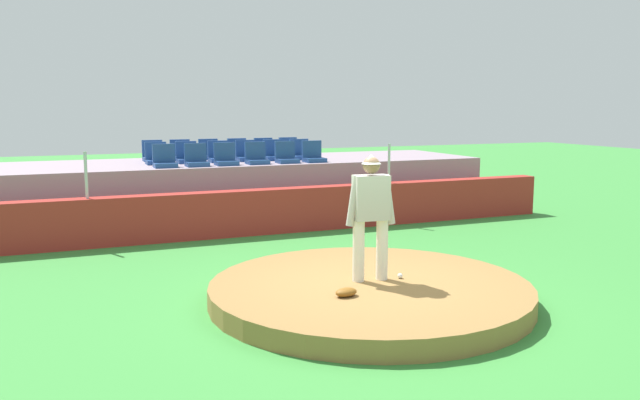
# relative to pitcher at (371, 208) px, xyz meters

# --- Properties ---
(ground_plane) EXTENTS (60.00, 60.00, 0.00)m
(ground_plane) POSITION_rel_pitcher_xyz_m (-0.05, -0.10, -1.29)
(ground_plane) COLOR #3A8C3A
(pitchers_mound) EXTENTS (4.41, 4.41, 0.27)m
(pitchers_mound) POSITION_rel_pitcher_xyz_m (-0.05, -0.10, -1.15)
(pitchers_mound) COLOR olive
(pitchers_mound) RESTS_ON ground_plane
(pitcher) EXTENTS (0.72, 0.31, 1.75)m
(pitcher) POSITION_rel_pitcher_xyz_m (0.00, 0.00, 0.00)
(pitcher) COLOR white
(pitcher) RESTS_ON pitchers_mound
(baseball) EXTENTS (0.07, 0.07, 0.07)m
(baseball) POSITION_rel_pitcher_xyz_m (0.43, -0.08, -0.98)
(baseball) COLOR white
(baseball) RESTS_ON pitchers_mound
(fielding_glove) EXTENTS (0.33, 0.25, 0.11)m
(fielding_glove) POSITION_rel_pitcher_xyz_m (-0.63, -0.57, -0.96)
(fielding_glove) COLOR brown
(fielding_glove) RESTS_ON pitchers_mound
(brick_barrier) EXTENTS (14.10, 0.40, 0.94)m
(brick_barrier) POSITION_rel_pitcher_xyz_m (-0.05, 5.01, -0.82)
(brick_barrier) COLOR #A62C25
(brick_barrier) RESTS_ON ground_plane
(fence_post_left) EXTENTS (0.06, 0.06, 0.89)m
(fence_post_left) POSITION_rel_pitcher_xyz_m (-3.45, 5.01, 0.10)
(fence_post_left) COLOR silver
(fence_post_left) RESTS_ON brick_barrier
(fence_post_right) EXTENTS (0.06, 0.06, 0.89)m
(fence_post_right) POSITION_rel_pitcher_xyz_m (3.01, 5.01, 0.10)
(fence_post_right) COLOR silver
(fence_post_right) RESTS_ON brick_barrier
(bleacher_platform) EXTENTS (12.29, 3.25, 1.36)m
(bleacher_platform) POSITION_rel_pitcher_xyz_m (-0.05, 7.43, -0.61)
(bleacher_platform) COLOR gray
(bleacher_platform) RESTS_ON ground_plane
(stadium_chair_0) EXTENTS (0.48, 0.44, 0.50)m
(stadium_chair_0) POSITION_rel_pitcher_xyz_m (-1.78, 6.34, 0.22)
(stadium_chair_0) COLOR navy
(stadium_chair_0) RESTS_ON bleacher_platform
(stadium_chair_1) EXTENTS (0.48, 0.44, 0.50)m
(stadium_chair_1) POSITION_rel_pitcher_xyz_m (-1.09, 6.33, 0.22)
(stadium_chair_1) COLOR navy
(stadium_chair_1) RESTS_ON bleacher_platform
(stadium_chair_2) EXTENTS (0.48, 0.44, 0.50)m
(stadium_chair_2) POSITION_rel_pitcher_xyz_m (-0.43, 6.34, 0.22)
(stadium_chair_2) COLOR navy
(stadium_chair_2) RESTS_ON bleacher_platform
(stadium_chair_3) EXTENTS (0.48, 0.44, 0.50)m
(stadium_chair_3) POSITION_rel_pitcher_xyz_m (0.30, 6.36, 0.22)
(stadium_chair_3) COLOR navy
(stadium_chair_3) RESTS_ON bleacher_platform
(stadium_chair_4) EXTENTS (0.48, 0.44, 0.50)m
(stadium_chair_4) POSITION_rel_pitcher_xyz_m (1.02, 6.36, 0.22)
(stadium_chair_4) COLOR navy
(stadium_chair_4) RESTS_ON bleacher_platform
(stadium_chair_5) EXTENTS (0.48, 0.44, 0.50)m
(stadium_chair_5) POSITION_rel_pitcher_xyz_m (1.69, 6.34, 0.22)
(stadium_chair_5) COLOR navy
(stadium_chair_5) RESTS_ON bleacher_platform
(stadium_chair_6) EXTENTS (0.48, 0.44, 0.50)m
(stadium_chair_6) POSITION_rel_pitcher_xyz_m (-1.83, 7.19, 0.22)
(stadium_chair_6) COLOR navy
(stadium_chair_6) RESTS_ON bleacher_platform
(stadium_chair_7) EXTENTS (0.48, 0.44, 0.50)m
(stadium_chair_7) POSITION_rel_pitcher_xyz_m (-1.12, 7.22, 0.22)
(stadium_chair_7) COLOR navy
(stadium_chair_7) RESTS_ON bleacher_platform
(stadium_chair_8) EXTENTS (0.48, 0.44, 0.50)m
(stadium_chair_8) POSITION_rel_pitcher_xyz_m (-0.38, 7.19, 0.22)
(stadium_chair_8) COLOR navy
(stadium_chair_8) RESTS_ON bleacher_platform
(stadium_chair_9) EXTENTS (0.48, 0.44, 0.50)m
(stadium_chair_9) POSITION_rel_pitcher_xyz_m (0.31, 7.23, 0.22)
(stadium_chair_9) COLOR navy
(stadium_chair_9) RESTS_ON bleacher_platform
(stadium_chair_10) EXTENTS (0.48, 0.44, 0.50)m
(stadium_chair_10) POSITION_rel_pitcher_xyz_m (1.00, 7.22, 0.22)
(stadium_chair_10) COLOR navy
(stadium_chair_10) RESTS_ON bleacher_platform
(stadium_chair_11) EXTENTS (0.48, 0.44, 0.50)m
(stadium_chair_11) POSITION_rel_pitcher_xyz_m (1.68, 7.17, 0.22)
(stadium_chair_11) COLOR navy
(stadium_chair_11) RESTS_ON bleacher_platform
(stadium_chair_12) EXTENTS (0.48, 0.44, 0.50)m
(stadium_chair_12) POSITION_rel_pitcher_xyz_m (-1.78, 8.07, 0.22)
(stadium_chair_12) COLOR navy
(stadium_chair_12) RESTS_ON bleacher_platform
(stadium_chair_13) EXTENTS (0.48, 0.44, 0.50)m
(stadium_chair_13) POSITION_rel_pitcher_xyz_m (-1.11, 8.07, 0.22)
(stadium_chair_13) COLOR navy
(stadium_chair_13) RESTS_ON bleacher_platform
(stadium_chair_14) EXTENTS (0.48, 0.44, 0.50)m
(stadium_chair_14) POSITION_rel_pitcher_xyz_m (-0.41, 8.09, 0.22)
(stadium_chair_14) COLOR navy
(stadium_chair_14) RESTS_ON bleacher_platform
(stadium_chair_15) EXTENTS (0.48, 0.44, 0.50)m
(stadium_chair_15) POSITION_rel_pitcher_xyz_m (0.33, 8.07, 0.22)
(stadium_chair_15) COLOR navy
(stadium_chair_15) RESTS_ON bleacher_platform
(stadium_chair_16) EXTENTS (0.48, 0.44, 0.50)m
(stadium_chair_16) POSITION_rel_pitcher_xyz_m (1.02, 8.04, 0.22)
(stadium_chair_16) COLOR navy
(stadium_chair_16) RESTS_ON bleacher_platform
(stadium_chair_17) EXTENTS (0.48, 0.44, 0.50)m
(stadium_chair_17) POSITION_rel_pitcher_xyz_m (1.71, 8.07, 0.22)
(stadium_chair_17) COLOR navy
(stadium_chair_17) RESTS_ON bleacher_platform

